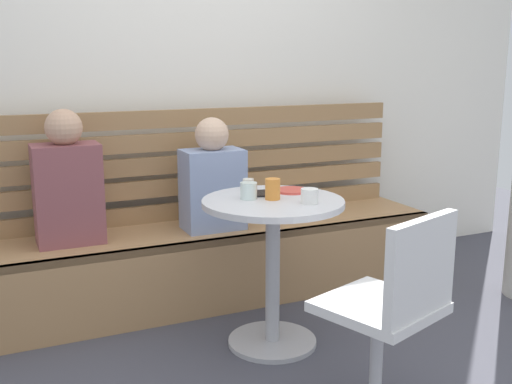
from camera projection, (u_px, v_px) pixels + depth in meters
name	position (u px, v px, depth m)	size (l,w,h in m)	color
back_wall	(186.00, 49.00, 3.72)	(5.20, 0.10, 2.90)	white
booth_bench	(214.00, 262.00, 3.59)	(2.70, 0.52, 0.44)	#A87C51
booth_backrest	(199.00, 163.00, 3.69)	(2.65, 0.04, 0.66)	#9A7249
cafe_table	(273.00, 244.00, 2.94)	(0.68, 0.68, 0.74)	#ADADB2
white_chair	(393.00, 313.00, 2.28)	(0.51, 0.51, 0.85)	#ADADB2
person_adult	(67.00, 184.00, 3.17)	(0.34, 0.22, 0.71)	brown
person_child_left	(213.00, 180.00, 3.45)	(0.34, 0.22, 0.64)	#8C9EC6
cup_glass_short	(249.00, 191.00, 2.90)	(0.08, 0.08, 0.08)	silver
cup_ceramic_white	(309.00, 196.00, 2.81)	(0.08, 0.08, 0.07)	white
cup_tumbler_orange	(273.00, 189.00, 2.89)	(0.07, 0.07, 0.10)	orange
cup_espresso_small	(248.00, 184.00, 3.11)	(0.06, 0.06, 0.06)	silver
plate_small	(292.00, 190.00, 3.07)	(0.17, 0.17, 0.01)	#DB4C42
phone_on_table	(262.00, 193.00, 3.01)	(0.07, 0.14, 0.01)	black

